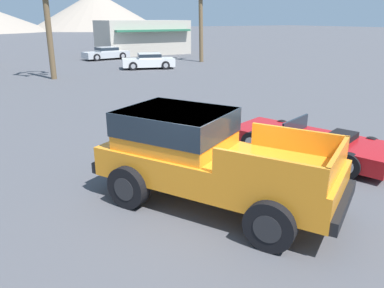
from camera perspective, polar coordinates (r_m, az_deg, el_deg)
ground_plane at (r=8.35m, az=0.10°, el=-8.30°), size 320.00×320.00×0.00m
orange_pickup_truck at (r=7.86m, az=1.41°, el=-1.26°), size 4.23×5.47×1.95m
red_convertible_car at (r=11.18m, az=17.62°, el=0.15°), size 3.08×4.79×1.04m
parked_car_white at (r=30.34m, az=-6.64°, el=12.49°), size 4.37×2.89×1.19m
parked_car_silver at (r=37.94m, az=-12.95°, el=13.36°), size 4.47×2.28×1.18m
storefront_building at (r=43.56m, az=-7.58°, el=15.84°), size 9.26×6.37×3.58m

